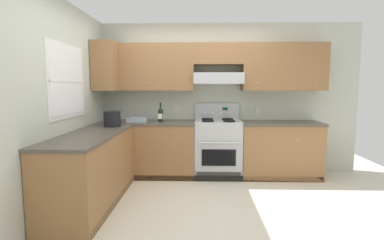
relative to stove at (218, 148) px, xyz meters
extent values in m
plane|color=beige|center=(-0.40, -1.25, -0.48)|extent=(7.04, 7.04, 0.00)
cube|color=beige|center=(0.06, 0.37, 0.80)|extent=(4.68, 0.12, 2.55)
cube|color=olive|center=(-1.14, 0.13, 1.32)|extent=(1.48, 0.34, 0.76)
cube|color=olive|center=(1.07, 0.13, 1.32)|extent=(1.35, 0.34, 0.76)
cube|color=olive|center=(0.00, 0.13, 1.53)|extent=(0.80, 0.34, 0.34)
cube|color=#B7BABC|center=(0.00, 0.09, 1.14)|extent=(0.80, 0.46, 0.17)
cube|color=#B7BABC|center=(0.00, -0.13, 1.07)|extent=(0.80, 0.03, 0.04)
sphere|color=silver|center=(-1.14, -0.05, 1.06)|extent=(0.02, 0.02, 0.02)
sphere|color=silver|center=(0.60, -0.05, 1.06)|extent=(0.02, 0.02, 0.02)
sphere|color=silver|center=(1.55, -0.05, 1.06)|extent=(0.02, 0.02, 0.02)
cube|color=silver|center=(-0.70, 0.29, 0.60)|extent=(0.08, 0.01, 0.12)
cube|color=silver|center=(-0.70, 0.29, 0.62)|extent=(0.03, 0.00, 0.03)
cube|color=silver|center=(-0.70, 0.29, 0.58)|extent=(0.03, 0.00, 0.03)
cube|color=silver|center=(0.71, 0.29, 0.60)|extent=(0.08, 0.01, 0.12)
cube|color=silver|center=(0.71, 0.29, 0.62)|extent=(0.03, 0.00, 0.03)
cube|color=silver|center=(0.71, 0.29, 0.58)|extent=(0.03, 0.00, 0.03)
cube|color=beige|center=(-2.02, -1.15, 0.80)|extent=(0.12, 4.00, 2.55)
cube|color=white|center=(-1.97, -1.16, 1.07)|extent=(0.04, 1.00, 0.92)
cube|color=white|center=(-1.95, -1.16, 1.07)|extent=(0.01, 0.90, 0.82)
cube|color=white|center=(-1.94, -1.16, 1.07)|extent=(0.01, 0.90, 0.02)
cube|color=olive|center=(-1.78, -0.05, 1.32)|extent=(0.34, 0.64, 0.76)
cube|color=olive|center=(-1.16, -0.01, -0.04)|extent=(1.55, 0.61, 0.87)
cube|color=#51493F|center=(-1.16, -0.01, 0.41)|extent=(1.57, 0.63, 0.04)
cube|color=olive|center=(1.02, -0.01, -0.04)|extent=(1.26, 0.61, 0.87)
cube|color=#51493F|center=(1.02, -0.01, 0.41)|extent=(1.29, 0.63, 0.04)
cube|color=black|center=(-0.14, -0.28, -0.43)|extent=(3.54, 0.06, 0.09)
sphere|color=silver|center=(-1.47, -0.33, 0.20)|extent=(0.03, 0.03, 0.03)
sphere|color=silver|center=(1.21, -0.33, 0.20)|extent=(0.03, 0.03, 0.03)
cube|color=olive|center=(-1.65, -1.26, -0.04)|extent=(0.61, 1.89, 0.87)
cube|color=#51493F|center=(-1.65, -1.26, 0.41)|extent=(0.63, 1.91, 0.04)
cube|color=black|center=(-1.37, -1.26, -0.43)|extent=(0.06, 1.85, 0.09)
cube|color=#B7BABC|center=(0.00, 0.00, -0.02)|extent=(0.76, 0.58, 0.91)
cube|color=black|center=(0.00, -0.30, -0.10)|extent=(0.53, 0.01, 0.26)
cylinder|color=silver|center=(0.00, -0.32, 0.14)|extent=(0.65, 0.02, 0.02)
cube|color=#333333|center=(0.00, -0.30, -0.38)|extent=(0.70, 0.01, 0.11)
cube|color=#B7BABC|center=(0.00, 0.00, 0.44)|extent=(0.76, 0.58, 0.02)
cube|color=#B7BABC|center=(0.00, 0.27, 0.58)|extent=(0.76, 0.04, 0.29)
cube|color=#053F0C|center=(0.13, 0.25, 0.63)|extent=(0.09, 0.01, 0.04)
cylinder|color=black|center=(-0.17, -0.14, 0.46)|extent=(0.19, 0.19, 0.02)
cylinder|color=black|center=(-0.17, -0.14, 0.45)|extent=(0.07, 0.07, 0.01)
cylinder|color=black|center=(0.17, -0.14, 0.46)|extent=(0.19, 0.19, 0.02)
cylinder|color=black|center=(0.17, -0.14, 0.45)|extent=(0.07, 0.07, 0.01)
cylinder|color=black|center=(-0.17, 0.14, 0.46)|extent=(0.19, 0.19, 0.02)
cylinder|color=black|center=(-0.17, 0.14, 0.45)|extent=(0.07, 0.07, 0.01)
cylinder|color=black|center=(0.17, 0.14, 0.46)|extent=(0.19, 0.19, 0.02)
cylinder|color=black|center=(0.17, 0.14, 0.45)|extent=(0.07, 0.07, 0.01)
cylinder|color=white|center=(-0.21, 0.25, 0.55)|extent=(0.04, 0.02, 0.04)
cylinder|color=white|center=(-0.07, 0.25, 0.55)|extent=(0.04, 0.02, 0.04)
cylinder|color=white|center=(0.07, 0.25, 0.55)|extent=(0.04, 0.02, 0.04)
cylinder|color=white|center=(0.21, 0.25, 0.55)|extent=(0.04, 0.02, 0.04)
cylinder|color=black|center=(-0.94, -0.04, 0.53)|extent=(0.08, 0.08, 0.20)
cone|color=black|center=(-0.94, -0.04, 0.65)|extent=(0.08, 0.08, 0.04)
cylinder|color=black|center=(-0.94, -0.04, 0.70)|extent=(0.03, 0.03, 0.08)
cylinder|color=black|center=(-0.94, -0.04, 0.73)|extent=(0.03, 0.03, 0.02)
cube|color=silver|center=(-0.94, -0.09, 0.53)|extent=(0.07, 0.00, 0.09)
cube|color=#9EADB7|center=(-1.32, -0.03, 0.44)|extent=(0.26, 0.19, 0.02)
cube|color=#9EADB7|center=(-1.32, -0.15, 0.47)|extent=(0.32, 0.01, 0.07)
cube|color=#9EADB7|center=(-1.32, 0.08, 0.47)|extent=(0.32, 0.01, 0.07)
cube|color=#9EADB7|center=(-1.47, -0.03, 0.47)|extent=(0.01, 0.21, 0.07)
cube|color=#9EADB7|center=(-1.16, -0.03, 0.47)|extent=(0.01, 0.21, 0.07)
cylinder|color=black|center=(-1.56, -0.62, 0.54)|extent=(0.24, 0.24, 0.22)
torus|color=black|center=(-1.56, -0.62, 0.65)|extent=(0.26, 0.26, 0.01)
camera|label=1|loc=(-0.29, -4.84, 1.01)|focal=27.78mm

